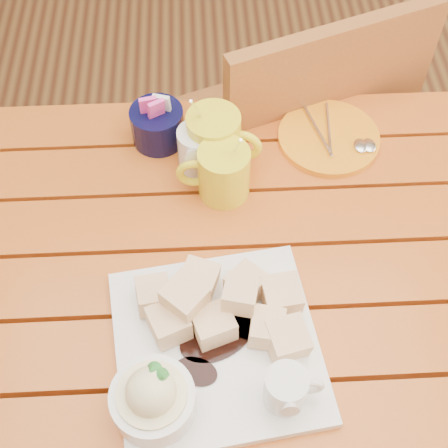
{
  "coord_description": "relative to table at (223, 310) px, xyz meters",
  "views": [
    {
      "loc": [
        -0.02,
        -0.49,
        1.59
      ],
      "look_at": [
        0.0,
        0.05,
        0.82
      ],
      "focal_mm": 50.0,
      "sensor_mm": 36.0,
      "label": 1
    }
  ],
  "objects": [
    {
      "name": "ground",
      "position": [
        0.0,
        -0.0,
        -0.64
      ],
      "size": [
        5.0,
        5.0,
        0.0
      ],
      "primitive_type": "plane",
      "color": "#502816",
      "rests_on": "ground"
    },
    {
      "name": "cream_pitcher",
      "position": [
        -0.03,
        0.23,
        0.15
      ],
      "size": [
        0.1,
        0.09,
        0.08
      ],
      "rotation": [
        0.0,
        0.0,
        0.4
      ],
      "color": "white",
      "rests_on": "table"
    },
    {
      "name": "sugar_caddy",
      "position": [
        -0.1,
        0.3,
        0.14
      ],
      "size": [
        0.09,
        0.09,
        0.1
      ],
      "color": "black",
      "rests_on": "table"
    },
    {
      "name": "coffee_mug_right",
      "position": [
        -0.0,
        0.24,
        0.16
      ],
      "size": [
        0.13,
        0.09,
        0.15
      ],
      "rotation": [
        0.0,
        0.0,
        -0.32
      ],
      "color": "yellow",
      "rests_on": "table"
    },
    {
      "name": "chair_far",
      "position": [
        0.18,
        0.5,
        -0.13
      ],
      "size": [
        0.56,
        0.56,
        0.91
      ],
      "rotation": [
        0.0,
        0.0,
        3.5
      ],
      "color": "brown",
      "rests_on": "ground"
    },
    {
      "name": "orange_saucer",
      "position": [
        0.21,
        0.28,
        0.11
      ],
      "size": [
        0.18,
        0.18,
        0.02
      ],
      "rotation": [
        0.0,
        0.0,
        0.06
      ],
      "color": "orange",
      "rests_on": "table"
    },
    {
      "name": "table",
      "position": [
        0.0,
        0.0,
        0.0
      ],
      "size": [
        1.2,
        0.79,
        0.75
      ],
      "color": "#B05116",
      "rests_on": "ground"
    },
    {
      "name": "dessert_plate",
      "position": [
        -0.03,
        -0.13,
        0.14
      ],
      "size": [
        0.32,
        0.32,
        0.12
      ],
      "rotation": [
        0.0,
        0.0,
        0.13
      ],
      "color": "white",
      "rests_on": "table"
    },
    {
      "name": "coffee_mug_left",
      "position": [
        0.01,
        0.17,
        0.16
      ],
      "size": [
        0.12,
        0.09,
        0.14
      ],
      "rotation": [
        0.0,
        0.0,
        -0.02
      ],
      "color": "yellow",
      "rests_on": "table"
    }
  ]
}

